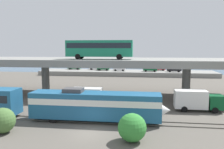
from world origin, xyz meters
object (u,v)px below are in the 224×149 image
Objects in this scene: parked_car_4 at (95,68)px; parked_car_1 at (103,68)px; parked_car_3 at (174,70)px; train_locomotive at (101,105)px; service_truck_east at (81,97)px; service_truck_west at (197,100)px; parked_car_0 at (74,67)px; transit_bus_on_overpass at (100,48)px; parked_car_6 at (159,68)px; parked_car_5 at (119,69)px; parked_car_2 at (150,69)px.

parked_car_1 is at bearing -33.28° from parked_car_4.
parked_car_1 and parked_car_3 have the same top height.
service_truck_east is at bearing 122.86° from train_locomotive.
service_truck_west reaches higher than parked_car_1.
parked_car_0 is 1.01× the size of parked_car_4.
parked_car_3 is (19.31, 42.41, 0.58)m from service_truck_east.
parked_car_3 is at bearing 87.41° from service_truck_west.
parked_car_1 is (-21.55, 44.25, 0.58)m from service_truck_west.
service_truck_west is at bearing -92.59° from parked_car_3.
transit_bus_on_overpass is 42.33m from parked_car_6.
transit_bus_on_overpass is at bearing 112.99° from parked_car_0.
service_truck_west is at bearing -23.56° from transit_bus_on_overpass.
parked_car_5 is 1.02× the size of parked_car_6.
parked_car_0 and parked_car_2 have the same top height.
transit_bus_on_overpass is 18.79m from service_truck_west.
parked_car_1 is at bearing 175.51° from parked_car_3.
parked_car_3 is (14.85, 49.31, 0.02)m from train_locomotive.
parked_car_3 and parked_car_6 have the same top height.
service_truck_east is at bearing -80.86° from parked_car_4.
train_locomotive is at bearing -98.25° from parked_car_2.
parked_car_0 is 16.99m from parked_car_5.
train_locomotive reaches higher than parked_car_2.
parked_car_4 is 22.29m from parked_car_6.
parked_car_4 is at bearing 168.78° from parked_car_2.
parked_car_1 and parked_car_4 have the same top height.
parked_car_3 is at bearing -1.67° from parked_car_2.
service_truck_east is at bearing -114.48° from parked_car_3.
parked_car_3 is 1.10× the size of parked_car_5.
parked_car_2 and parked_car_6 have the same top height.
service_truck_east is 1.50× the size of parked_car_4.
parked_car_3 is (23.47, -1.84, 0.00)m from parked_car_1.
service_truck_east is 1.51× the size of parked_car_3.
transit_bus_on_overpass is 1.76× the size of service_truck_west.
train_locomotive reaches higher than service_truck_east.
parked_car_0 is at bearing 173.05° from parked_car_3.
parked_car_4 is 1.10× the size of parked_car_5.
parked_car_3 is 6.06m from parked_car_6.
train_locomotive is at bearing -151.93° from service_truck_west.
parked_car_5 is at bearing 170.26° from parked_car_1.
service_truck_east is 44.20m from parked_car_2.
parked_car_0 is 7.77m from parked_car_4.
parked_car_4 is at bearing 178.58° from parked_car_0.
parked_car_1 is (-8.61, 51.15, 0.02)m from train_locomotive.
parked_car_3 is 0.99× the size of parked_car_4.
parked_car_3 is at bearing 73.23° from train_locomotive.
parked_car_3 is 1.12× the size of parked_car_6.
parked_car_4 is (-7.47, 46.42, 0.58)m from service_truck_east.
transit_bus_on_overpass is 2.66× the size of parked_car_3.
parked_car_4 is (-11.92, 53.32, 0.02)m from train_locomotive.
parked_car_5 is (5.58, -0.96, 0.00)m from parked_car_1.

